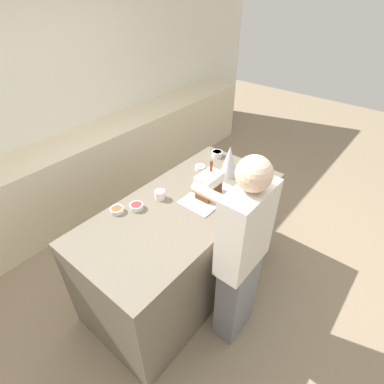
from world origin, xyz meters
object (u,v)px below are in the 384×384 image
candy_bowl_behind_tray (117,210)px  gingerbread_house (209,185)px  candy_bowl_near_tray_left (200,167)px  candy_bowl_front_corner (217,154)px  person (241,257)px  decorative_tree (229,161)px  baking_tray (208,196)px  mug (160,195)px  candy_bowl_far_right (137,206)px

candy_bowl_behind_tray → gingerbread_house: bearing=-34.9°
candy_bowl_near_tray_left → candy_bowl_behind_tray: (-0.90, 0.11, 0.00)m
candy_bowl_front_corner → person: (-0.90, -0.86, -0.12)m
candy_bowl_near_tray_left → candy_bowl_behind_tray: bearing=172.7°
decorative_tree → candy_bowl_behind_tray: bearing=159.5°
gingerbread_house → candy_bowl_near_tray_left: gingerbread_house is taller
gingerbread_house → person: 0.65m
baking_tray → mug: mug is taller
candy_bowl_front_corner → mug: 0.87m
gingerbread_house → candy_bowl_near_tray_left: bearing=47.6°
decorative_tree → candy_bowl_front_corner: decorative_tree is taller
gingerbread_house → person: bearing=-121.0°
mug → person: size_ratio=0.05×
gingerbread_house → candy_bowl_far_right: size_ratio=2.81×
baking_tray → candy_bowl_far_right: 0.59m
candy_bowl_near_tray_left → candy_bowl_far_right: candy_bowl_far_right is taller
candy_bowl_front_corner → person: person is taller
candy_bowl_behind_tray → candy_bowl_far_right: (0.12, -0.09, 0.00)m
baking_tray → candy_bowl_far_right: (-0.49, 0.34, 0.02)m
candy_bowl_near_tray_left → gingerbread_house: bearing=-132.4°
baking_tray → candy_bowl_front_corner: candy_bowl_front_corner is taller
decorative_tree → gingerbread_house: bearing=-171.4°
gingerbread_house → candy_bowl_far_right: gingerbread_house is taller
gingerbread_house → candy_bowl_near_tray_left: 0.43m
candy_bowl_near_tray_left → candy_bowl_behind_tray: size_ratio=0.92×
baking_tray → decorative_tree: 0.41m
candy_bowl_front_corner → candy_bowl_far_right: size_ratio=1.03×
baking_tray → candy_bowl_far_right: candy_bowl_far_right is taller
decorative_tree → mug: bearing=160.5°
candy_bowl_near_tray_left → candy_bowl_far_right: (-0.77, 0.03, 0.00)m
candy_bowl_behind_tray → mug: (0.33, -0.14, 0.02)m
baking_tray → decorative_tree: bearing=8.6°
candy_bowl_behind_tray → decorative_tree: bearing=-20.5°
candy_bowl_front_corner → mug: size_ratio=1.30×
candy_bowl_far_right → mug: size_ratio=1.26×
decorative_tree → candy_bowl_near_tray_left: bearing=109.5°
gingerbread_house → mug: size_ratio=3.55×
candy_bowl_behind_tray → mug: bearing=-22.5°
candy_bowl_front_corner → mug: mug is taller
candy_bowl_behind_tray → candy_bowl_far_right: bearing=-35.6°
candy_bowl_front_corner → candy_bowl_near_tray_left: bearing=-176.0°
candy_bowl_far_right → mug: 0.22m
candy_bowl_far_right → mug: (0.21, -0.05, 0.01)m
candy_bowl_near_tray_left → mug: mug is taller
baking_tray → mug: size_ratio=5.71×
gingerbread_house → candy_bowl_behind_tray: bearing=145.1°
candy_bowl_far_right → person: 0.89m
baking_tray → candy_bowl_front_corner: (0.59, 0.33, 0.03)m
candy_bowl_far_right → gingerbread_house: bearing=-34.8°
candy_bowl_near_tray_left → candy_bowl_far_right: size_ratio=0.90×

